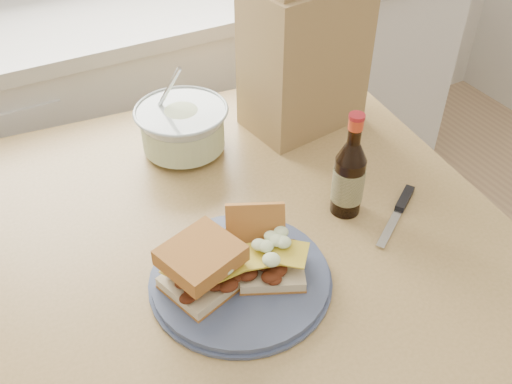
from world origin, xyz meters
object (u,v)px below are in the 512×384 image
plate (240,278)px  coleslaw_bowl (183,130)px  dining_table (243,267)px  paper_bag (304,56)px  beer_bottle (349,177)px

plate → coleslaw_bowl: bearing=80.5°
plate → coleslaw_bowl: 0.42m
coleslaw_bowl → plate: bearing=-99.5°
plate → dining_table: bearing=61.5°
paper_bag → dining_table: bearing=-146.3°
coleslaw_bowl → beer_bottle: (0.20, -0.34, 0.03)m
plate → beer_bottle: beer_bottle is taller
plate → paper_bag: bearing=46.8°
coleslaw_bowl → paper_bag: size_ratio=0.61×
coleslaw_bowl → beer_bottle: bearing=-59.5°
coleslaw_bowl → beer_bottle: 0.40m
beer_bottle → dining_table: bearing=177.3°
plate → coleslaw_bowl: size_ratio=1.49×
coleslaw_bowl → beer_bottle: size_ratio=0.93×
plate → beer_bottle: size_ratio=1.38×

